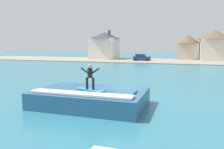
% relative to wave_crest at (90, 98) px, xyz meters
% --- Properties ---
extents(ground_plane, '(260.00, 260.00, 0.00)m').
position_rel_wave_crest_xyz_m(ground_plane, '(1.97, 1.53, -0.58)').
color(ground_plane, teal).
extents(wave_crest, '(7.30, 4.66, 1.22)m').
position_rel_wave_crest_xyz_m(wave_crest, '(0.00, 0.00, 0.00)').
color(wave_crest, '#27567C').
rests_on(wave_crest, ground_plane).
extents(surfboard, '(2.09, 1.05, 0.06)m').
position_rel_wave_crest_xyz_m(surfboard, '(0.28, -0.55, 0.68)').
color(surfboard, '#33A5CC').
rests_on(surfboard, wave_crest).
extents(surfer, '(1.29, 0.32, 1.63)m').
position_rel_wave_crest_xyz_m(surfer, '(0.25, -0.54, 1.62)').
color(surfer, black).
rests_on(surfer, surfboard).
extents(shoreline_bank, '(120.00, 17.83, 0.17)m').
position_rel_wave_crest_xyz_m(shoreline_bank, '(1.97, 44.96, -0.49)').
color(shoreline_bank, gray).
rests_on(shoreline_bank, ground_plane).
extents(car_near_shore, '(4.48, 2.08, 1.86)m').
position_rel_wave_crest_xyz_m(car_near_shore, '(-4.66, 43.63, 0.37)').
color(car_near_shore, navy).
rests_on(car_near_shore, ground_plane).
extents(house_with_chimney, '(9.16, 9.16, 8.43)m').
position_rel_wave_crest_xyz_m(house_with_chimney, '(-16.71, 48.61, 3.74)').
color(house_with_chimney, silver).
rests_on(house_with_chimney, ground_plane).
extents(house_gabled_white, '(8.44, 8.44, 8.24)m').
position_rel_wave_crest_xyz_m(house_gabled_white, '(13.11, 50.72, 3.97)').
color(house_gabled_white, beige).
rests_on(house_gabled_white, ground_plane).
extents(house_small_cottage, '(6.71, 6.71, 7.18)m').
position_rel_wave_crest_xyz_m(house_small_cottage, '(6.63, 52.64, 3.48)').
color(house_small_cottage, beige).
rests_on(house_small_cottage, ground_plane).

